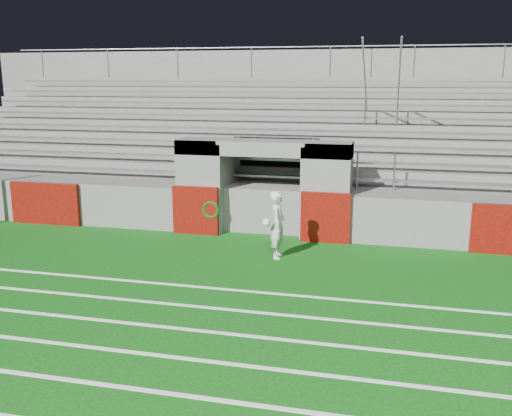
# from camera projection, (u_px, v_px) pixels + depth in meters

# --- Properties ---
(ground) EXTENTS (90.00, 90.00, 0.00)m
(ground) POSITION_uv_depth(u_px,v_px,m) (228.00, 273.00, 12.72)
(ground) COLOR #0C4A0E
(ground) RESTS_ON ground
(field_markings) EXTENTS (28.00, 8.09, 0.01)m
(field_markings) POSITION_uv_depth(u_px,v_px,m) (128.00, 388.00, 7.98)
(field_markings) COLOR white
(field_markings) RESTS_ON ground
(stadium_structure) EXTENTS (26.00, 8.48, 5.42)m
(stadium_structure) POSITION_uv_depth(u_px,v_px,m) (292.00, 159.00, 19.94)
(stadium_structure) COLOR #5F5C5A
(stadium_structure) RESTS_ON ground
(goalkeeper_with_ball) EXTENTS (0.53, 0.71, 1.64)m
(goalkeeper_with_ball) POSITION_uv_depth(u_px,v_px,m) (278.00, 225.00, 13.65)
(goalkeeper_with_ball) COLOR silver
(goalkeeper_with_ball) RESTS_ON ground
(hose_coil) EXTENTS (0.51, 0.14, 0.53)m
(hose_coil) POSITION_uv_depth(u_px,v_px,m) (211.00, 209.00, 15.64)
(hose_coil) COLOR #0B3B10
(hose_coil) RESTS_ON ground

